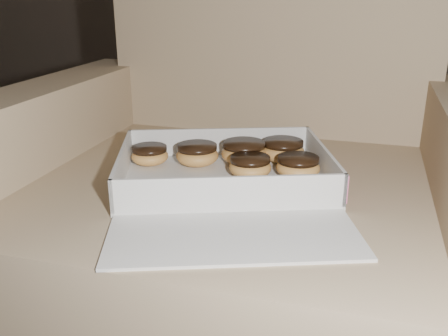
% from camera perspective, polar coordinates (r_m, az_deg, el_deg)
% --- Properties ---
extents(armchair, '(0.97, 0.82, 1.01)m').
position_cam_1_polar(armchair, '(1.07, 2.06, -6.46)').
color(armchair, tan).
rests_on(armchair, floor).
extents(bakery_box, '(0.50, 0.54, 0.06)m').
position_cam_1_polar(bakery_box, '(0.89, 0.37, -1.78)').
color(bakery_box, silver).
rests_on(bakery_box, armchair).
extents(donut_a, '(0.08, 0.08, 0.04)m').
position_cam_1_polar(donut_a, '(0.93, 8.46, 0.17)').
color(donut_a, '#DF8F4E').
rests_on(donut_a, bakery_box).
extents(donut_b, '(0.07, 0.07, 0.04)m').
position_cam_1_polar(donut_b, '(1.00, -8.48, 1.51)').
color(donut_b, '#DF8F4E').
rests_on(donut_b, bakery_box).
extents(donut_c, '(0.08, 0.08, 0.04)m').
position_cam_1_polar(donut_c, '(0.93, 3.00, 0.22)').
color(donut_c, '#DF8F4E').
rests_on(donut_c, bakery_box).
extents(donut_d, '(0.09, 0.09, 0.05)m').
position_cam_1_polar(donut_d, '(1.00, 2.29, 1.82)').
color(donut_d, '#DF8F4E').
rests_on(donut_d, bakery_box).
extents(donut_e, '(0.08, 0.08, 0.04)m').
position_cam_1_polar(donut_e, '(0.99, -3.07, 1.60)').
color(donut_e, '#DF8F4E').
rests_on(donut_e, bakery_box).
extents(donut_f, '(0.09, 0.09, 0.04)m').
position_cam_1_polar(donut_f, '(1.02, 6.74, 2.04)').
color(donut_f, '#DF8F4E').
rests_on(donut_f, bakery_box).
extents(crumb_a, '(0.01, 0.01, 0.00)m').
position_cam_1_polar(crumb_a, '(0.85, -10.41, -3.57)').
color(crumb_a, black).
rests_on(crumb_a, bakery_box).
extents(crumb_b, '(0.01, 0.01, 0.00)m').
position_cam_1_polar(crumb_b, '(0.84, -8.97, -3.75)').
color(crumb_b, black).
rests_on(crumb_b, bakery_box).
extents(crumb_c, '(0.01, 0.01, 0.00)m').
position_cam_1_polar(crumb_c, '(0.93, 4.96, -1.14)').
color(crumb_c, black).
rests_on(crumb_c, bakery_box).
extents(crumb_d, '(0.01, 0.01, 0.00)m').
position_cam_1_polar(crumb_d, '(0.81, -4.36, -4.28)').
color(crumb_d, black).
rests_on(crumb_d, bakery_box).
extents(crumb_e, '(0.01, 0.01, 0.00)m').
position_cam_1_polar(crumb_e, '(0.91, -8.38, -1.70)').
color(crumb_e, black).
rests_on(crumb_e, bakery_box).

